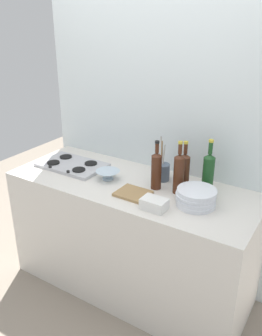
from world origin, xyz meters
TOP-DOWN VIEW (x-y plane):
  - ground_plane at (0.00, 0.00)m, footprint 6.00×6.00m
  - counter_block at (0.00, 0.00)m, footprint 1.80×0.70m
  - backsplash_panel at (0.00, 0.38)m, footprint 1.90×0.06m
  - stovetop_hob at (-0.55, 0.01)m, footprint 0.51×0.32m
  - plate_stack at (0.51, -0.04)m, footprint 0.25×0.25m
  - wine_bottle_leftmost at (0.33, 0.16)m, footprint 0.07×0.07m
  - wine_bottle_mid_left at (0.50, 0.17)m, footprint 0.08×0.08m
  - wine_bottle_mid_right at (0.18, 0.03)m, footprint 0.07×0.07m
  - wine_bottle_rightmost at (0.34, 0.05)m, footprint 0.07×0.07m
  - mixing_bowl at (-0.18, -0.03)m, footprint 0.18×0.18m
  - butter_dish at (0.31, -0.23)m, footprint 0.16×0.11m
  - utensil_crock at (0.16, 0.17)m, footprint 0.10×0.10m
  - condiment_jar_front at (0.25, 0.27)m, footprint 0.06×0.06m
  - cutting_board at (0.10, -0.14)m, footprint 0.22×0.19m

SIDE VIEW (x-z plane):
  - ground_plane at x=0.00m, z-range 0.00..0.00m
  - counter_block at x=0.00m, z-range 0.00..0.90m
  - cutting_board at x=0.10m, z-range 0.90..0.92m
  - stovetop_hob at x=-0.55m, z-range 0.89..0.93m
  - butter_dish at x=0.31m, z-range 0.90..0.97m
  - mixing_bowl at x=-0.18m, z-range 0.90..0.97m
  - condiment_jar_front at x=0.25m, z-range 0.90..1.00m
  - plate_stack at x=0.51m, z-range 0.90..1.01m
  - utensil_crock at x=0.16m, z-range 0.81..1.13m
  - wine_bottle_leftmost at x=0.33m, z-range 0.86..1.20m
  - wine_bottle_mid_right at x=0.18m, z-range 0.87..1.21m
  - wine_bottle_mid_left at x=0.50m, z-range 0.86..1.23m
  - wine_bottle_rightmost at x=0.34m, z-range 0.86..1.23m
  - backsplash_panel at x=0.00m, z-range 0.00..2.24m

